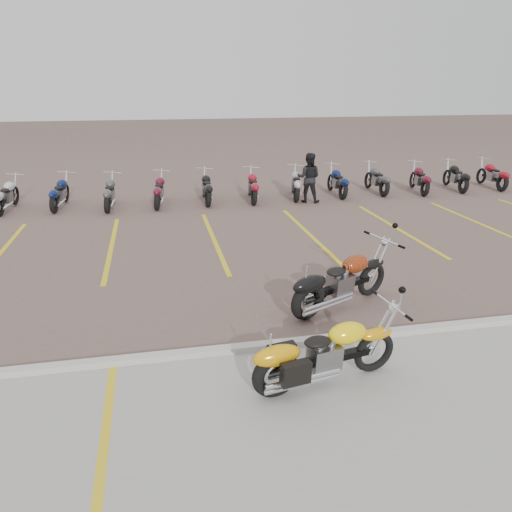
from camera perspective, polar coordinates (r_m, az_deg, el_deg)
The scene contains 9 objects.
ground at distance 9.91m, azimuth -1.90°, elevation -4.99°, with size 100.00×100.00×0.00m, color brown.
concrete_apron at distance 6.19m, azimuth 5.90°, elevation -22.00°, with size 60.00×5.00×0.01m, color #9E9B93.
curb at distance 8.13m, azimuth 0.57°, elevation -10.31°, with size 60.00×0.18×0.12m, color #ADAAA3.
parking_stripes at distance 13.62m, azimuth -4.81°, elevation 1.85°, with size 38.00×5.50×0.01m, color gold, non-canonical shape.
apron_stripe at distance 6.05m, azimuth -17.52°, elevation -24.09°, with size 0.12×5.00×0.00m, color gold.
yellow_cruiser at distance 7.16m, azimuth 7.61°, elevation -11.24°, with size 2.24×0.56×0.93m.
flame_cruiser at distance 9.49m, azimuth 9.34°, elevation -3.14°, with size 2.26×1.17×1.00m.
person_b at distance 17.85m, azimuth 6.04°, elevation 8.89°, with size 0.85×0.66×1.74m, color black.
bg_bike_row at distance 18.00m, azimuth -3.20°, elevation 8.01°, with size 22.31×2.06×1.10m.
Camera 1 is at (-1.52, -8.90, 4.09)m, focal length 35.00 mm.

